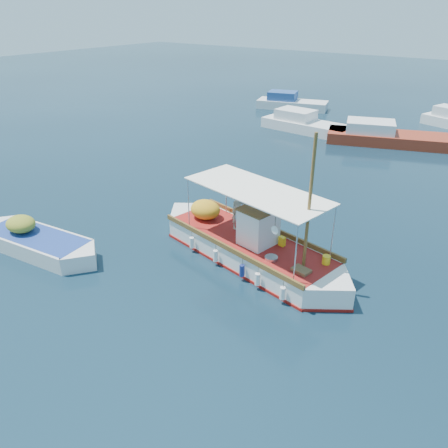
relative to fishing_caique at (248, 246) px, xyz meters
The scene contains 6 objects.
ground 1.05m from the fishing_caique, 55.86° to the right, with size 160.00×160.00×0.00m, color black.
fishing_caique is the anchor object (origin of this frame).
dinghy 8.81m from the fishing_caique, 148.05° to the right, with size 6.46×2.38×1.59m.
bg_boat_nw 20.47m from the fishing_caique, 109.98° to the left, with size 7.53×2.99×1.80m.
bg_boat_n 19.42m from the fishing_caique, 92.07° to the left, with size 8.88×5.41×1.80m.
bg_boat_far_w 28.59m from the fishing_caique, 114.57° to the left, with size 7.05×4.06×1.80m.
Camera 1 is at (7.63, -12.21, 9.28)m, focal length 35.00 mm.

